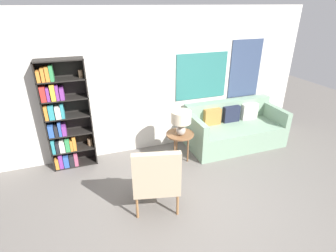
{
  "coord_description": "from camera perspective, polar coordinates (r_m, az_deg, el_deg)",
  "views": [
    {
      "loc": [
        -1.39,
        -2.63,
        2.74
      ],
      "look_at": [
        -0.08,
        1.03,
        0.9
      ],
      "focal_mm": 28.0,
      "sensor_mm": 36.0,
      "label": 1
    }
  ],
  "objects": [
    {
      "name": "wall_back",
      "position": [
        5.07,
        -2.43,
        9.43
      ],
      "size": [
        6.4,
        0.08,
        2.7
      ],
      "color": "silver",
      "rests_on": "ground_plane"
    },
    {
      "name": "bookshelf",
      "position": [
        4.85,
        -21.89,
        1.2
      ],
      "size": [
        0.76,
        0.3,
        1.94
      ],
      "color": "black",
      "rests_on": "ground_plane"
    },
    {
      "name": "side_table",
      "position": [
        4.81,
        2.63,
        -2.36
      ],
      "size": [
        0.51,
        0.51,
        0.58
      ],
      "color": "brown",
      "rests_on": "ground_plane"
    },
    {
      "name": "armchair",
      "position": [
        3.65,
        -2.55,
        -11.21
      ],
      "size": [
        0.76,
        0.7,
        1.02
      ],
      "color": "olive",
      "rests_on": "ground_plane"
    },
    {
      "name": "ground_plane",
      "position": [
        4.05,
        6.27,
        -17.5
      ],
      "size": [
        14.0,
        14.0,
        0.0
      ],
      "primitive_type": "plane",
      "color": "#66605B"
    },
    {
      "name": "table_lamp",
      "position": [
        4.59,
        2.87,
        1.44
      ],
      "size": [
        0.35,
        0.35,
        0.46
      ],
      "color": "#A59E93",
      "rests_on": "side_table"
    },
    {
      "name": "couch",
      "position": [
        5.66,
        14.09,
        -0.68
      ],
      "size": [
        1.96,
        0.92,
        0.88
      ],
      "color": "gray",
      "rests_on": "ground_plane"
    }
  ]
}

